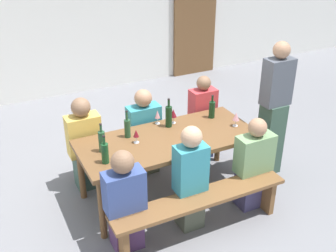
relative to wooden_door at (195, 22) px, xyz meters
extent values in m
plane|color=slate|center=(-2.29, -3.45, -1.05)|extent=(24.00, 24.00, 0.00)
cube|color=silver|center=(-2.29, 0.14, 0.55)|extent=(14.00, 0.20, 3.20)
cube|color=brown|center=(0.00, 0.00, 0.00)|extent=(0.90, 0.06, 2.10)
cube|color=brown|center=(-2.29, -3.45, -0.33)|extent=(1.99, 0.86, 0.05)
cylinder|color=brown|center=(-3.20, -3.82, -0.70)|extent=(0.07, 0.07, 0.70)
cylinder|color=brown|center=(-1.38, -3.82, -0.70)|extent=(0.07, 0.07, 0.70)
cylinder|color=brown|center=(-3.20, -3.08, -0.70)|extent=(0.07, 0.07, 0.70)
cylinder|color=brown|center=(-1.38, -3.08, -0.70)|extent=(0.07, 0.07, 0.70)
cube|color=brown|center=(-2.29, -4.18, -0.62)|extent=(1.89, 0.30, 0.04)
cube|color=brown|center=(-3.13, -4.18, -0.84)|extent=(0.06, 0.24, 0.41)
cube|color=brown|center=(-1.45, -4.18, -0.84)|extent=(0.06, 0.24, 0.41)
cube|color=brown|center=(-2.29, -2.72, -0.62)|extent=(1.89, 0.30, 0.04)
cube|color=brown|center=(-3.13, -2.72, -0.84)|extent=(0.06, 0.24, 0.41)
cube|color=brown|center=(-1.45, -2.72, -0.84)|extent=(0.06, 0.24, 0.41)
cylinder|color=#143319|center=(-1.59, -3.22, -0.20)|extent=(0.07, 0.07, 0.21)
cylinder|color=#143319|center=(-1.59, -3.22, -0.06)|extent=(0.03, 0.03, 0.07)
cylinder|color=black|center=(-1.59, -3.22, -0.01)|extent=(0.03, 0.03, 0.01)
cylinder|color=#234C2D|center=(-3.03, -3.40, -0.19)|extent=(0.07, 0.07, 0.23)
cylinder|color=#234C2D|center=(-3.03, -3.40, -0.03)|extent=(0.02, 0.02, 0.08)
cylinder|color=black|center=(-3.03, -3.40, 0.02)|extent=(0.03, 0.03, 0.01)
cylinder|color=#234C2D|center=(-2.68, -3.22, -0.20)|extent=(0.07, 0.07, 0.21)
cylinder|color=#234C2D|center=(-2.68, -3.22, -0.04)|extent=(0.02, 0.02, 0.10)
cylinder|color=black|center=(-2.68, -3.22, 0.01)|extent=(0.03, 0.03, 0.01)
cylinder|color=#194723|center=(-3.07, -3.62, -0.19)|extent=(0.07, 0.07, 0.21)
cylinder|color=#194723|center=(-3.07, -3.62, -0.05)|extent=(0.03, 0.03, 0.08)
cylinder|color=black|center=(-3.07, -3.62, 0.00)|extent=(0.03, 0.03, 0.01)
cylinder|color=#143319|center=(-2.16, -3.20, -0.18)|extent=(0.08, 0.08, 0.25)
cylinder|color=#143319|center=(-2.16, -3.20, -0.01)|extent=(0.03, 0.03, 0.09)
cylinder|color=black|center=(-2.16, -3.20, 0.04)|extent=(0.03, 0.03, 0.01)
cylinder|color=silver|center=(-1.46, -3.54, -0.30)|extent=(0.06, 0.06, 0.01)
cylinder|color=silver|center=(-1.46, -3.54, -0.26)|extent=(0.01, 0.01, 0.07)
cone|color=#D18C93|center=(-1.46, -3.54, -0.18)|extent=(0.08, 0.08, 0.09)
cylinder|color=silver|center=(-2.25, -3.08, -0.30)|extent=(0.06, 0.06, 0.01)
cylinder|color=silver|center=(-2.25, -3.08, -0.26)|extent=(0.01, 0.01, 0.07)
cone|color=#D18C93|center=(-2.25, -3.08, -0.18)|extent=(0.06, 0.06, 0.09)
cylinder|color=silver|center=(-2.07, -3.15, -0.30)|extent=(0.06, 0.06, 0.01)
cylinder|color=silver|center=(-2.07, -3.15, -0.26)|extent=(0.01, 0.01, 0.08)
cone|color=maroon|center=(-2.07, -3.15, -0.17)|extent=(0.08, 0.08, 0.10)
cylinder|color=silver|center=(-2.64, -3.39, -0.30)|extent=(0.06, 0.06, 0.01)
cylinder|color=silver|center=(-2.64, -3.39, -0.26)|extent=(0.01, 0.01, 0.07)
cone|color=maroon|center=(-2.64, -3.39, -0.18)|extent=(0.06, 0.06, 0.08)
cylinder|color=silver|center=(-2.10, -3.54, -0.30)|extent=(0.06, 0.06, 0.01)
cylinder|color=silver|center=(-2.10, -3.54, -0.26)|extent=(0.01, 0.01, 0.06)
cone|color=#D18C93|center=(-2.10, -3.54, -0.19)|extent=(0.08, 0.08, 0.07)
cube|color=#482C53|center=(-3.03, -4.03, -0.83)|extent=(0.29, 0.24, 0.45)
cube|color=#384C8C|center=(-3.03, -4.03, -0.39)|extent=(0.38, 0.20, 0.42)
sphere|color=#846047|center=(-3.03, -4.03, -0.07)|extent=(0.22, 0.22, 0.22)
cube|color=#484D3D|center=(-2.33, -4.03, -0.83)|extent=(0.24, 0.24, 0.45)
cube|color=teal|center=(-2.33, -4.03, -0.35)|extent=(0.32, 0.20, 0.51)
sphere|color=tan|center=(-2.33, -4.03, 0.01)|extent=(0.21, 0.21, 0.21)
cube|color=#423C64|center=(-1.54, -4.03, -0.83)|extent=(0.31, 0.24, 0.45)
cube|color=#729966|center=(-1.54, -4.03, -0.38)|extent=(0.41, 0.20, 0.43)
sphere|color=#A87A5B|center=(-1.54, -4.03, -0.07)|extent=(0.20, 0.20, 0.20)
cube|color=#375247|center=(-3.08, -2.87, -0.83)|extent=(0.29, 0.24, 0.45)
cube|color=gold|center=(-3.08, -2.87, -0.36)|extent=(0.38, 0.20, 0.49)
sphere|color=#846047|center=(-3.08, -2.87, 0.00)|extent=(0.22, 0.22, 0.22)
cube|color=#52553F|center=(-2.33, -2.87, -0.83)|extent=(0.30, 0.24, 0.45)
cube|color=teal|center=(-2.33, -2.87, -0.37)|extent=(0.40, 0.20, 0.45)
sphere|color=#A87A5B|center=(-2.33, -2.87, -0.04)|extent=(0.21, 0.21, 0.21)
cube|color=navy|center=(-1.50, -2.87, -0.83)|extent=(0.25, 0.24, 0.45)
cube|color=#C6383D|center=(-1.50, -2.87, -0.34)|extent=(0.34, 0.20, 0.51)
sphere|color=#846047|center=(-1.50, -2.87, 0.01)|extent=(0.18, 0.18, 0.18)
cube|color=#365142|center=(-0.93, -3.56, -0.58)|extent=(0.25, 0.24, 0.93)
cube|color=#4C515B|center=(-0.93, -3.56, 0.16)|extent=(0.34, 0.20, 0.56)
sphere|color=#A87A5B|center=(-0.93, -3.56, 0.55)|extent=(0.20, 0.20, 0.20)
camera|label=1|loc=(-4.06, -7.03, 1.93)|focal=44.44mm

